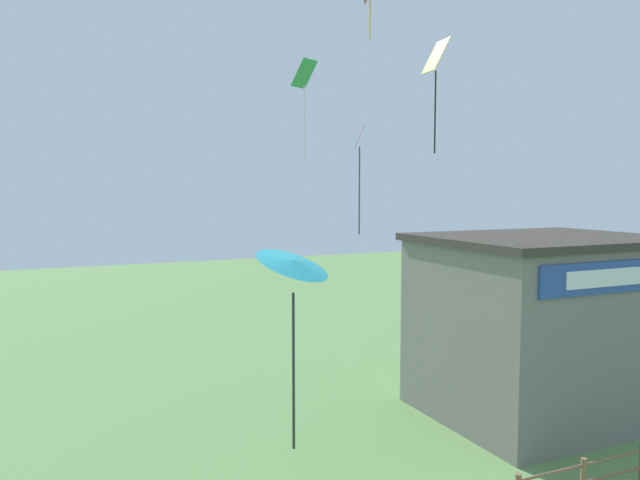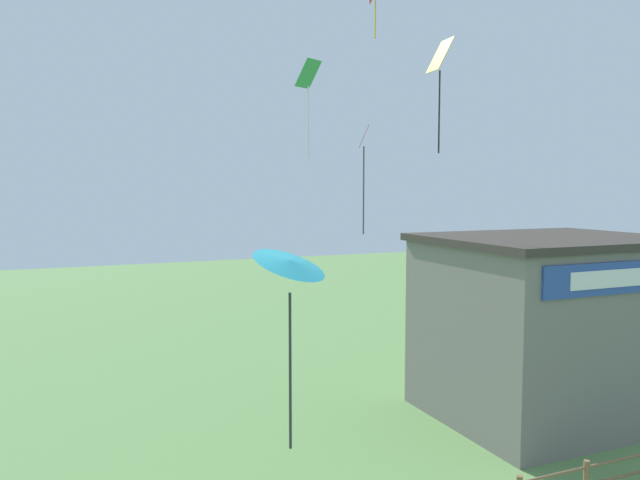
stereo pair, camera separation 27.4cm
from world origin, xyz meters
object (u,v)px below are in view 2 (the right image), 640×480
at_px(kite_green_diamond, 308,88).
at_px(seaside_building, 548,326).
at_px(kite_yellow_diamond, 440,70).
at_px(kite_cyan_delta, 290,267).
at_px(kite_pink_diamond, 364,161).

bearing_deg(kite_green_diamond, seaside_building, -21.63).
xyz_separation_m(seaside_building, kite_yellow_diamond, (-3.94, 0.59, 8.01)).
bearing_deg(kite_cyan_delta, kite_green_diamond, 65.95).
distance_m(seaside_building, kite_green_diamond, 10.90).
height_order(seaside_building, kite_yellow_diamond, kite_yellow_diamond).
bearing_deg(seaside_building, kite_yellow_diamond, 171.55).
bearing_deg(kite_yellow_diamond, kite_green_diamond, 145.39).
relative_size(seaside_building, kite_cyan_delta, 2.09).
relative_size(kite_yellow_diamond, kite_green_diamond, 1.12).
xyz_separation_m(kite_yellow_diamond, kite_pink_diamond, (-1.49, 2.06, -2.65)).
relative_size(seaside_building, kite_green_diamond, 2.46).
xyz_separation_m(seaside_building, kite_green_diamond, (-7.27, 2.88, 7.59)).
bearing_deg(kite_green_diamond, kite_pink_diamond, -7.37).
relative_size(seaside_building, kite_pink_diamond, 2.13).
distance_m(kite_yellow_diamond, kite_cyan_delta, 10.52).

